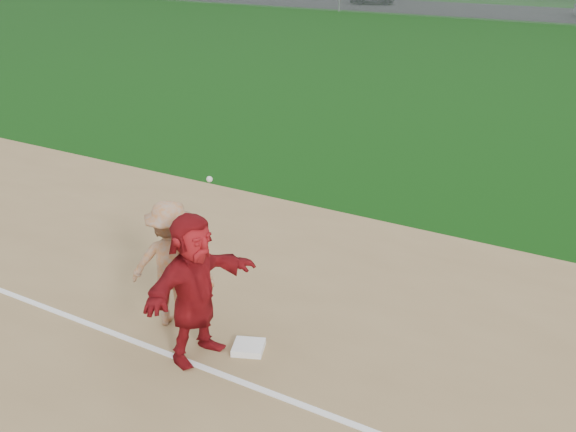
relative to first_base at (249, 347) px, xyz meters
The scene contains 5 objects.
ground 0.45m from the first_base, 160.22° to the left, with size 160.00×160.00×0.00m, color #0D3A0B.
foul_line 0.77m from the first_base, 123.19° to the right, with size 60.00×0.10×0.01m, color white.
first_base is the anchor object (origin of this frame).
base_runner 1.16m from the first_base, 138.41° to the right, with size 1.84×0.59×1.99m, color maroon.
first_base_play 1.59m from the first_base, behind, with size 1.35×1.10×2.21m.
Camera 1 is at (5.27, -6.85, 5.18)m, focal length 45.00 mm.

